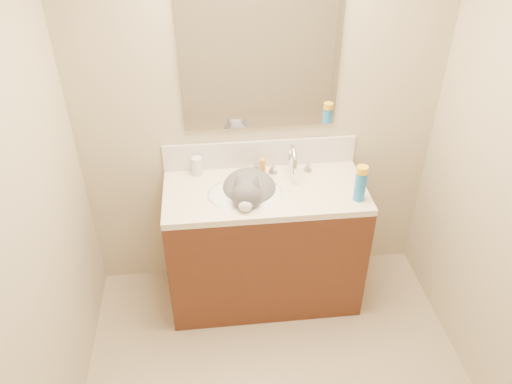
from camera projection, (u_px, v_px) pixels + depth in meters
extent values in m
cube|color=tan|center=(260.00, 109.00, 2.95)|extent=(2.20, 0.04, 2.50)
cube|color=tan|center=(2.00, 271.00, 1.83)|extent=(0.04, 2.50, 2.50)
cube|color=#472213|center=(264.00, 247.00, 3.20)|extent=(1.20, 0.55, 0.82)
cube|color=beige|center=(265.00, 192.00, 2.96)|extent=(1.20, 0.55, 0.04)
ellipsoid|color=white|center=(246.00, 203.00, 2.95)|extent=(0.45, 0.36, 0.14)
cylinder|color=silver|center=(291.00, 164.00, 3.08)|extent=(0.04, 0.04, 0.11)
torus|color=silver|center=(293.00, 161.00, 3.00)|extent=(0.03, 0.20, 0.20)
cylinder|color=silver|center=(295.00, 173.00, 2.94)|extent=(0.03, 0.03, 0.06)
cone|color=silver|center=(273.00, 168.00, 3.08)|extent=(0.06, 0.06, 0.06)
cone|color=silver|center=(308.00, 166.00, 3.10)|extent=(0.06, 0.06, 0.06)
ellipsoid|color=#4D4B4D|center=(249.00, 191.00, 2.98)|extent=(0.40, 0.43, 0.25)
ellipsoid|color=#4D4B4D|center=(247.00, 195.00, 2.79)|extent=(0.20, 0.19, 0.17)
ellipsoid|color=#4D4B4D|center=(248.00, 192.00, 2.87)|extent=(0.15, 0.15, 0.15)
cone|color=#4D4B4D|center=(238.00, 181.00, 2.77)|extent=(0.09, 0.10, 0.11)
cone|color=#4D4B4D|center=(256.00, 182.00, 2.76)|extent=(0.09, 0.10, 0.11)
ellipsoid|color=silver|center=(245.00, 206.00, 2.75)|extent=(0.09, 0.08, 0.07)
ellipsoid|color=silver|center=(247.00, 203.00, 2.88)|extent=(0.14, 0.10, 0.15)
sphere|color=#D68D8A|center=(245.00, 209.00, 2.72)|extent=(0.02, 0.02, 0.02)
cylinder|color=#4D4B4D|center=(275.00, 204.00, 3.00)|extent=(0.07, 0.26, 0.05)
cube|color=silver|center=(260.00, 154.00, 3.11)|extent=(1.20, 0.02, 0.18)
cube|color=white|center=(261.00, 62.00, 2.77)|extent=(0.90, 0.02, 0.80)
cylinder|color=silver|center=(197.00, 166.00, 3.05)|extent=(0.07, 0.07, 0.12)
cylinder|color=#EE5C27|center=(197.00, 168.00, 3.05)|extent=(0.07, 0.07, 0.04)
cylinder|color=#B7B7BC|center=(258.00, 169.00, 3.07)|extent=(0.07, 0.07, 0.06)
cylinder|color=orange|center=(262.00, 165.00, 3.08)|extent=(0.04, 0.04, 0.09)
cube|color=silver|center=(273.00, 183.00, 2.99)|extent=(0.03, 0.15, 0.01)
cube|color=#67AFDA|center=(273.00, 183.00, 2.98)|extent=(0.02, 0.03, 0.02)
cylinder|color=#1C77C5|center=(360.00, 186.00, 2.81)|extent=(0.09, 0.09, 0.18)
cylinder|color=yellow|center=(362.00, 170.00, 2.75)|extent=(0.09, 0.09, 0.04)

